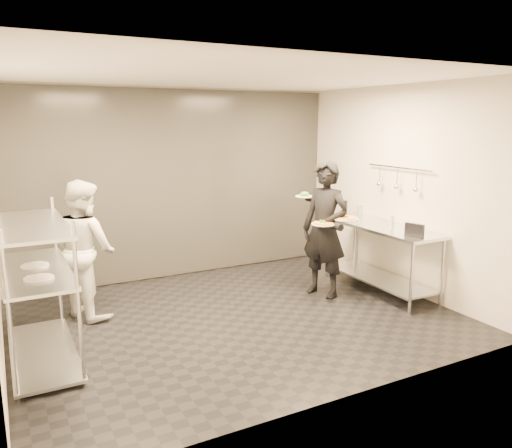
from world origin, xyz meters
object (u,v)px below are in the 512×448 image
pos_monitor (414,230)px  pass_rack (37,284)px  waiter (325,230)px  prep_counter (380,247)px  bottle_green (360,214)px  pizza_plate_near (323,223)px  bottle_clear (392,222)px  pizza_plate_far (346,218)px  salad_plate (305,195)px  chef (85,249)px  bottle_dark (345,208)px

pos_monitor → pass_rack: bearing=153.6°
waiter → prep_counter: bearing=52.7°
prep_counter → bottle_green: (-0.15, 0.28, 0.43)m
pass_rack → pizza_plate_near: bearing=0.8°
prep_counter → waiter: waiter is taller
pass_rack → bottle_clear: size_ratio=8.91×
pizza_plate_far → salad_plate: size_ratio=1.32×
chef → prep_counter: bearing=-127.9°
pos_monitor → bottle_clear: (0.12, 0.52, 0.00)m
prep_counter → pizza_plate_near: bearing=177.2°
salad_plate → bottle_clear: salad_plate is taller
pass_rack → chef: 1.13m
prep_counter → pos_monitor: (-0.12, -0.72, 0.38)m
bottle_dark → pizza_plate_far: bearing=-127.2°
bottle_dark → prep_counter: bearing=-89.7°
waiter → pizza_plate_far: bearing=8.8°
bottle_green → bottle_dark: size_ratio=1.12×
prep_counter → pizza_plate_near: (-0.93, 0.05, 0.41)m
chef → pizza_plate_near: chef is taller
pass_rack → waiter: 3.56m
chef → bottle_dark: chef is taller
chef → bottle_clear: chef is taller
prep_counter → pizza_plate_near: pizza_plate_near is taller
prep_counter → bottle_dark: size_ratio=7.67×
chef → pizza_plate_near: size_ratio=5.54×
prep_counter → bottle_green: size_ratio=6.84×
pizza_plate_far → waiter: bearing=120.7°
waiter → pizza_plate_near: 0.26m
pass_rack → prep_counter: size_ratio=0.89×
waiter → pos_monitor: 1.15m
bottle_clear → salad_plate: bearing=140.1°
pass_rack → pos_monitor: bearing=-9.7°
pos_monitor → bottle_green: size_ratio=0.91×
pizza_plate_near → chef: bearing=162.0°
bottle_green → bottle_clear: bottle_green is taller
pizza_plate_far → bottle_green: (0.49, 0.31, -0.04)m
pass_rack → bottle_green: 4.20m
prep_counter → bottle_clear: bearing=-91.3°
pos_monitor → prep_counter: bearing=63.8°
chef → salad_plate: size_ratio=6.50×
salad_plate → bottle_dark: size_ratio=1.09×
pizza_plate_far → pos_monitor: bearing=-53.3°
bottle_green → bottle_dark: 0.54m
chef → pizza_plate_near: 2.95m
pass_rack → waiter: size_ratio=0.88×
pos_monitor → bottle_green: bottle_green is taller
salad_plate → bottle_dark: 0.98m
pos_monitor → bottle_green: (-0.03, 1.00, 0.05)m
pizza_plate_near → bottle_clear: 0.96m
prep_counter → waiter: bearing=164.6°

